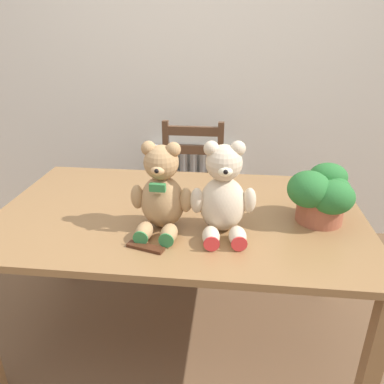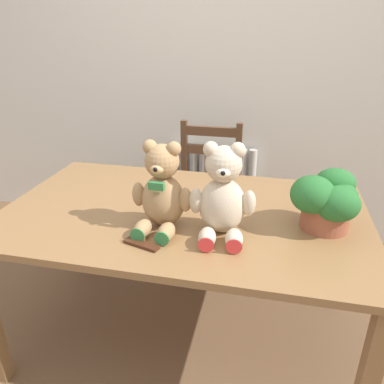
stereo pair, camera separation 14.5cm
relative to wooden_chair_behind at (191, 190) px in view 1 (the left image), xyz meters
name	(u,v)px [view 1 (the left image)]	position (x,y,z in m)	size (l,w,h in m)	color
wall_back	(204,53)	(0.05, 0.39, 0.84)	(8.00, 0.04, 2.60)	silver
radiator	(194,192)	(-0.02, 0.32, -0.16)	(0.65, 0.10, 0.66)	beige
dining_table	(180,227)	(0.05, -0.83, 0.19)	(1.59, 0.96, 0.72)	olive
wooden_chair_behind	(191,190)	(0.00, 0.00, 0.00)	(0.41, 0.41, 0.89)	brown
teddy_bear_left	(162,193)	(0.00, -0.98, 0.42)	(0.25, 0.25, 0.35)	tan
teddy_bear_right	(223,195)	(0.24, -0.98, 0.43)	(0.26, 0.26, 0.36)	beige
potted_plant	(320,193)	(0.63, -0.86, 0.40)	(0.26, 0.25, 0.23)	#9E5138
chocolate_bar	(145,247)	(-0.03, -1.14, 0.27)	(0.14, 0.04, 0.01)	#472314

